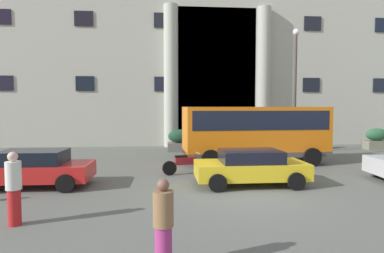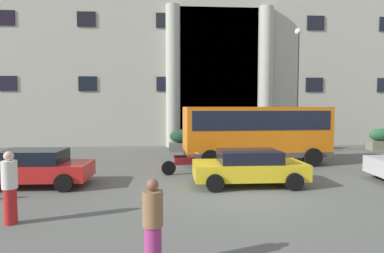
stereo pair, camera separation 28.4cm
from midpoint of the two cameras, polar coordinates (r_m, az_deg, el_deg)
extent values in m
cube|color=#585B54|center=(10.95, 8.49, -12.00)|extent=(80.00, 64.00, 0.12)
cube|color=#AAAB9A|center=(28.86, 0.38, 18.47)|extent=(34.71, 9.00, 20.66)
cube|color=black|center=(23.71, 4.16, 8.81)|extent=(5.75, 0.12, 10.13)
cylinder|color=#A7AD9B|center=(23.13, -4.15, 8.94)|extent=(1.03, 1.03, 10.13)
cylinder|color=#A6A899|center=(24.16, 12.34, 8.64)|extent=(1.03, 1.03, 10.13)
cube|color=black|center=(25.97, -31.04, 6.70)|extent=(1.30, 0.08, 1.05)
cube|color=black|center=(24.03, -19.00, 7.31)|extent=(1.30, 0.08, 1.05)
cube|color=black|center=(23.30, -5.53, 7.61)|extent=(1.30, 0.08, 1.05)
cube|color=black|center=(25.65, 20.34, 7.03)|extent=(1.30, 0.08, 1.05)
cube|color=black|center=(28.43, 30.61, 6.39)|extent=(1.30, 0.08, 1.05)
cube|color=black|center=(26.65, -31.35, 16.50)|extent=(1.30, 0.08, 1.05)
cube|color=black|center=(24.77, -19.21, 17.85)|extent=(1.30, 0.08, 1.05)
cube|color=black|center=(24.06, -5.59, 18.47)|extent=(1.30, 0.08, 1.05)
cube|color=black|center=(26.35, 20.55, 16.94)|extent=(1.30, 0.08, 1.05)
cube|color=black|center=(29.06, 30.89, 15.37)|extent=(1.30, 0.08, 1.05)
cube|color=orange|center=(16.39, 10.64, -0.76)|extent=(7.25, 2.80, 2.42)
cube|color=black|center=(16.36, 10.66, 1.23)|extent=(6.83, 2.80, 0.92)
cube|color=black|center=(17.79, 21.38, 0.58)|extent=(0.17, 2.01, 1.15)
cube|color=#474643|center=(16.51, 10.60, -4.54)|extent=(7.26, 2.84, 0.24)
cylinder|color=black|center=(18.54, 16.76, -4.13)|extent=(0.91, 0.33, 0.90)
cylinder|color=black|center=(16.42, 20.26, -5.17)|extent=(0.91, 0.33, 0.90)
cylinder|color=black|center=(17.08, 1.31, -4.62)|extent=(0.91, 0.33, 0.90)
cylinder|color=black|center=(14.75, 2.80, -5.91)|extent=(0.91, 0.33, 0.90)
cylinder|color=#9F9F1D|center=(20.21, 22.85, -1.13)|extent=(0.08, 0.08, 2.66)
cube|color=yellow|center=(20.13, 22.96, 1.94)|extent=(0.44, 0.03, 0.60)
cube|color=slate|center=(20.67, -2.50, -3.71)|extent=(1.65, 0.93, 0.55)
ellipsoid|color=#1E432B|center=(20.59, -2.50, -1.74)|extent=(1.59, 0.83, 0.88)
cube|color=#6C6B58|center=(24.95, 29.95, -2.88)|extent=(1.63, 0.87, 0.59)
ellipsoid|color=#295D39|center=(24.89, 30.00, -1.25)|extent=(1.57, 0.78, 0.84)
cube|color=#696859|center=(23.40, 20.97, -3.03)|extent=(1.62, 0.74, 0.60)
ellipsoid|color=#1C4721|center=(23.33, 21.01, -1.36)|extent=(1.55, 0.67, 0.77)
cube|color=red|center=(12.83, -27.11, -7.23)|extent=(4.02, 1.74, 0.57)
cube|color=black|center=(12.74, -27.17, -4.89)|extent=(2.18, 1.52, 0.48)
cylinder|color=black|center=(13.21, -20.11, -7.84)|extent=(0.62, 0.20, 0.62)
cylinder|color=black|center=(11.62, -22.45, -9.44)|extent=(0.62, 0.20, 0.62)
cylinder|color=black|center=(14.20, -30.84, -7.34)|extent=(0.62, 0.20, 0.62)
cube|color=gold|center=(11.92, 9.75, -7.67)|extent=(4.04, 1.80, 0.58)
cube|color=black|center=(11.84, 9.78, -5.26)|extent=(2.19, 1.57, 0.44)
cylinder|color=black|center=(13.20, 14.54, -7.75)|extent=(0.62, 0.21, 0.62)
cylinder|color=black|center=(11.59, 17.52, -9.36)|extent=(0.62, 0.21, 0.62)
cylinder|color=black|center=(12.55, 2.59, -8.22)|extent=(0.62, 0.21, 0.62)
cylinder|color=black|center=(10.85, 3.86, -10.08)|extent=(0.62, 0.21, 0.62)
cylinder|color=black|center=(15.19, 30.07, -6.64)|extent=(0.63, 0.25, 0.62)
cylinder|color=black|center=(13.83, 0.93, -7.17)|extent=(0.61, 0.23, 0.60)
cylinder|color=black|center=(13.46, -4.68, -7.48)|extent=(0.61, 0.25, 0.60)
cube|color=maroon|center=(13.58, -1.84, -6.17)|extent=(0.91, 0.43, 0.32)
cube|color=black|center=(13.50, -2.58, -5.45)|extent=(0.55, 0.31, 0.12)
cylinder|color=#A5A5A8|center=(13.70, 0.50, -4.81)|extent=(0.15, 0.54, 0.03)
cylinder|color=#B31E1E|center=(9.05, -30.09, -12.46)|extent=(0.30, 0.30, 0.88)
cylinder|color=silver|center=(8.88, -30.25, -7.61)|extent=(0.36, 0.36, 0.68)
sphere|color=#D9AC98|center=(8.80, -30.34, -4.69)|extent=(0.23, 0.23, 0.23)
cylinder|color=#A13173|center=(5.94, -6.61, -20.94)|extent=(0.30, 0.30, 0.80)
cylinder|color=olive|center=(5.68, -6.67, -14.44)|extent=(0.36, 0.36, 0.62)
sphere|color=brown|center=(5.57, -6.70, -10.38)|extent=(0.21, 0.21, 0.21)
cylinder|color=#3E3935|center=(20.58, 17.62, 5.45)|extent=(0.18, 0.18, 7.25)
sphere|color=white|center=(21.07, 17.82, 15.85)|extent=(0.40, 0.40, 0.40)
camera|label=1|loc=(0.14, -90.54, -0.03)|focal=29.68mm
camera|label=2|loc=(0.14, 89.46, 0.03)|focal=29.68mm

